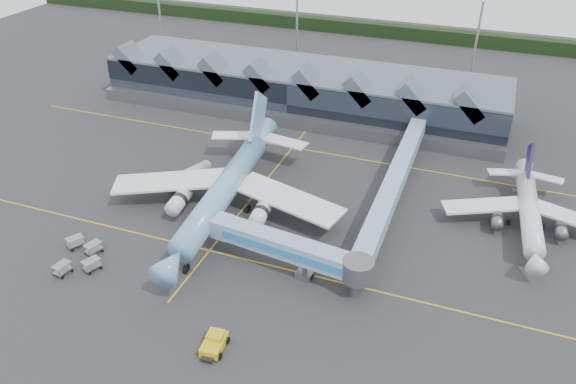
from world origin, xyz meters
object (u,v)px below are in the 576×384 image
at_px(pushback_tug, 214,343).
at_px(jet_bridge, 298,252).
at_px(regional_jet, 529,210).
at_px(fuel_truck, 191,175).
at_px(main_airliner, 227,186).

bearing_deg(pushback_tug, jet_bridge, 68.45).
bearing_deg(regional_jet, jet_bridge, -145.51).
height_order(regional_jet, pushback_tug, regional_jet).
relative_size(jet_bridge, fuel_truck, 2.75).
bearing_deg(pushback_tug, main_airliner, 107.54).
distance_m(jet_bridge, pushback_tug, 17.35).
relative_size(jet_bridge, pushback_tug, 5.36).
relative_size(regional_jet, jet_bridge, 1.19).
height_order(main_airliner, jet_bridge, main_airliner).
distance_m(regional_jet, pushback_tug, 53.18).
xyz_separation_m(main_airliner, pushback_tug, (11.81, -28.36, -3.48)).
relative_size(main_airliner, pushback_tug, 10.06).
height_order(jet_bridge, pushback_tug, jet_bridge).
relative_size(main_airliner, jet_bridge, 1.88).
bearing_deg(regional_jet, pushback_tug, -134.94).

